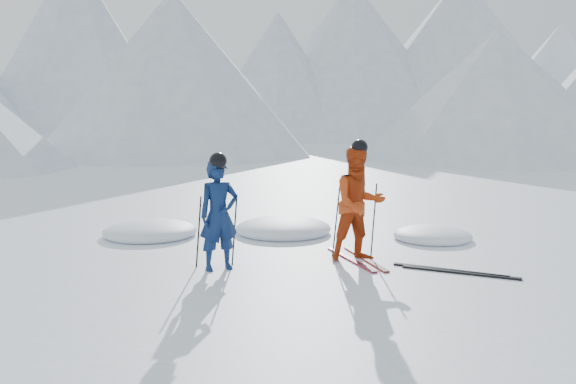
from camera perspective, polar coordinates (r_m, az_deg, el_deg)
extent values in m
plane|color=white|center=(9.79, 11.08, -6.55)|extent=(160.00, 160.00, 0.00)
cone|color=#B2BCD1|center=(50.27, -19.19, 12.54)|extent=(23.96, 23.96, 14.35)
cone|color=#B2BCD1|center=(60.29, -11.26, 10.73)|extent=(17.69, 17.69, 11.93)
cone|color=#B2BCD1|center=(53.08, -0.91, 10.75)|extent=(19.63, 19.63, 10.85)
cone|color=#B2BCD1|center=(57.36, 6.00, 12.12)|extent=(23.31, 23.31, 14.15)
cone|color=#B2BCD1|center=(59.42, 15.69, 12.08)|extent=(28.94, 28.94, 14.88)
cone|color=silver|center=(64.78, 23.94, 9.49)|extent=(24.45, 24.45, 10.76)
cone|color=#B2BCD1|center=(32.73, 18.79, 8.63)|extent=(14.00, 14.00, 6.50)
cone|color=#B2BCD1|center=(34.96, -10.65, 10.84)|extent=(16.00, 16.00, 9.00)
imported|color=#0C1E49|center=(9.12, -6.49, -2.18)|extent=(0.69, 0.55, 1.65)
imported|color=#B7370E|center=(9.69, 6.63, -1.11)|extent=(0.97, 0.80, 1.82)
cylinder|color=black|center=(9.31, -8.36, -3.74)|extent=(0.11, 0.08, 1.10)
cylinder|color=black|center=(9.43, -5.02, -3.54)|extent=(0.11, 0.07, 1.10)
cylinder|color=black|center=(9.90, 4.53, -2.68)|extent=(0.12, 0.10, 1.21)
cylinder|color=black|center=(9.96, 8.03, -2.67)|extent=(0.12, 0.09, 1.21)
cube|color=black|center=(9.83, 5.88, -6.30)|extent=(0.37, 1.69, 0.03)
cube|color=black|center=(9.89, 7.23, -6.23)|extent=(0.25, 1.70, 0.03)
cube|color=black|center=(9.44, 14.88, -7.09)|extent=(1.42, 1.09, 0.03)
cube|color=black|center=(9.35, 15.82, -7.26)|extent=(1.45, 1.04, 0.03)
ellipsoid|color=white|center=(12.00, -12.75, -4.01)|extent=(1.79, 1.79, 0.39)
ellipsoid|color=white|center=(11.70, 13.35, -4.32)|extent=(1.46, 1.46, 0.32)
ellipsoid|color=white|center=(11.96, -0.46, -3.86)|extent=(1.88, 1.88, 0.41)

